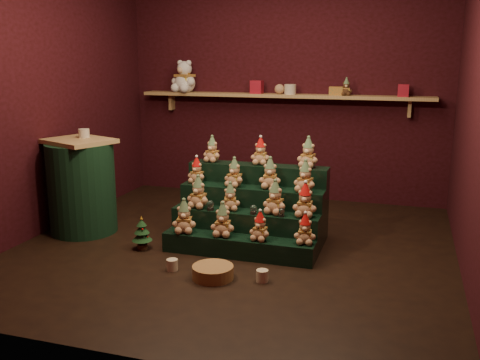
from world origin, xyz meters
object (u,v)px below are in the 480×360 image
(snow_globe_a, at_px, (210,205))
(mug_right, at_px, (262,276))
(snow_globe_b, at_px, (253,209))
(snow_globe_c, at_px, (281,212))
(riser_tier_front, at_px, (238,247))
(mini_christmas_tree, at_px, (142,233))
(brown_bear, at_px, (346,87))
(mug_left, at_px, (172,265))
(white_bear, at_px, (185,72))
(side_table, at_px, (82,186))
(wicker_basket, at_px, (213,272))

(snow_globe_a, bearing_deg, mug_right, -43.16)
(snow_globe_b, xyz_separation_m, snow_globe_c, (0.26, 0.00, -0.00))
(riser_tier_front, relative_size, mini_christmas_tree, 4.33)
(snow_globe_b, height_order, snow_globe_c, snow_globe_b)
(mug_right, distance_m, brown_bear, 2.89)
(mini_christmas_tree, height_order, mug_right, mini_christmas_tree)
(riser_tier_front, xyz_separation_m, mug_left, (-0.43, -0.48, -0.04))
(white_bear, xyz_separation_m, brown_bear, (2.04, -0.00, -0.15))
(riser_tier_front, distance_m, mini_christmas_tree, 0.92)
(riser_tier_front, distance_m, white_bear, 2.87)
(mug_right, bearing_deg, riser_tier_front, 126.84)
(riser_tier_front, xyz_separation_m, white_bear, (-1.37, 2.05, 1.48))
(side_table, height_order, mug_right, side_table)
(mug_left, relative_size, white_bear, 0.19)
(snow_globe_c, relative_size, white_bear, 0.16)
(riser_tier_front, xyz_separation_m, snow_globe_c, (0.36, 0.16, 0.31))
(riser_tier_front, height_order, white_bear, white_bear)
(side_table, distance_m, mug_left, 1.53)
(riser_tier_front, bearing_deg, side_table, 173.53)
(side_table, distance_m, mug_right, 2.24)
(snow_globe_c, relative_size, mug_left, 0.82)
(snow_globe_a, height_order, white_bear, white_bear)
(snow_globe_a, bearing_deg, mug_left, -99.47)
(snow_globe_b, relative_size, side_table, 0.09)
(snow_globe_b, xyz_separation_m, mug_left, (-0.53, -0.64, -0.36))
(snow_globe_b, distance_m, mug_right, 0.78)
(wicker_basket, xyz_separation_m, white_bear, (-1.32, 2.58, 1.52))
(mini_christmas_tree, bearing_deg, snow_globe_c, 11.38)
(mini_christmas_tree, xyz_separation_m, brown_bear, (1.59, 2.14, 1.26))
(snow_globe_a, xyz_separation_m, snow_globe_c, (0.68, 0.00, -0.01))
(snow_globe_b, bearing_deg, mug_left, -129.44)
(mug_left, bearing_deg, mini_christmas_tree, 141.35)
(mini_christmas_tree, relative_size, mug_left, 3.35)
(riser_tier_front, height_order, mini_christmas_tree, mini_christmas_tree)
(snow_globe_a, distance_m, mug_left, 0.74)
(snow_globe_a, bearing_deg, brown_bear, 62.16)
(mug_left, bearing_deg, white_bear, 110.34)
(snow_globe_c, relative_size, side_table, 0.08)
(mini_christmas_tree, distance_m, mug_left, 0.63)
(brown_bear, bearing_deg, snow_globe_c, -105.09)
(wicker_basket, bearing_deg, mug_right, 8.01)
(snow_globe_b, bearing_deg, white_bear, 127.82)
(mug_left, bearing_deg, riser_tier_front, 48.27)
(snow_globe_c, distance_m, brown_bear, 2.17)
(mug_right, bearing_deg, wicker_basket, -171.99)
(side_table, xyz_separation_m, mug_right, (2.09, -0.68, -0.43))
(snow_globe_a, relative_size, mug_right, 0.97)
(snow_globe_c, height_order, wicker_basket, snow_globe_c)
(mug_right, bearing_deg, side_table, 162.09)
(riser_tier_front, height_order, brown_bear, brown_bear)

